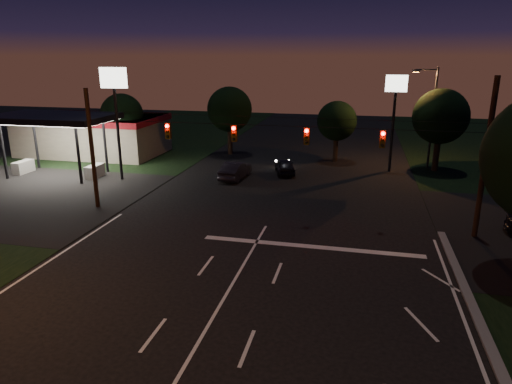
% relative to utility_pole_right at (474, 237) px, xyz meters
% --- Properties ---
extents(ground, '(140.00, 140.00, 0.00)m').
position_rel_utility_pole_right_xyz_m(ground, '(-12.00, -15.00, 0.00)').
color(ground, black).
rests_on(ground, ground).
extents(cross_street_left, '(20.00, 16.00, 0.02)m').
position_rel_utility_pole_right_xyz_m(cross_street_left, '(-32.00, 1.00, 0.00)').
color(cross_street_left, black).
rests_on(cross_street_left, ground).
extents(stop_bar, '(12.00, 0.50, 0.01)m').
position_rel_utility_pole_right_xyz_m(stop_bar, '(-9.00, -3.50, 0.01)').
color(stop_bar, silver).
rests_on(stop_bar, ground).
extents(utility_pole_right, '(0.30, 0.30, 9.00)m').
position_rel_utility_pole_right_xyz_m(utility_pole_right, '(0.00, 0.00, 0.00)').
color(utility_pole_right, black).
rests_on(utility_pole_right, ground).
extents(utility_pole_left, '(0.28, 0.28, 8.00)m').
position_rel_utility_pole_right_xyz_m(utility_pole_left, '(-24.00, 0.00, 0.00)').
color(utility_pole_left, black).
rests_on(utility_pole_left, ground).
extents(signal_span, '(24.00, 0.40, 1.56)m').
position_rel_utility_pole_right_xyz_m(signal_span, '(-12.00, -0.04, 5.50)').
color(signal_span, black).
rests_on(signal_span, ground).
extents(gas_station, '(14.20, 16.10, 5.25)m').
position_rel_utility_pole_right_xyz_m(gas_station, '(-33.86, 15.39, 2.38)').
color(gas_station, gray).
rests_on(gas_station, ground).
extents(pole_sign_left_near, '(2.20, 0.30, 9.10)m').
position_rel_utility_pole_right_xyz_m(pole_sign_left_near, '(-26.00, 7.00, 6.98)').
color(pole_sign_left_near, black).
rests_on(pole_sign_left_near, ground).
extents(pole_sign_right, '(1.80, 0.30, 8.40)m').
position_rel_utility_pole_right_xyz_m(pole_sign_right, '(-4.00, 15.00, 6.24)').
color(pole_sign_right, black).
rests_on(pole_sign_right, ground).
extents(street_light_right_far, '(2.20, 0.35, 9.00)m').
position_rel_utility_pole_right_xyz_m(street_light_right_far, '(-0.76, 17.00, 5.24)').
color(street_light_right_far, black).
rests_on(street_light_right_far, ground).
extents(tree_far_a, '(4.20, 4.20, 6.42)m').
position_rel_utility_pole_right_xyz_m(tree_far_a, '(-29.98, 15.12, 4.26)').
color(tree_far_a, black).
rests_on(tree_far_a, ground).
extents(tree_far_b, '(4.60, 4.60, 6.98)m').
position_rel_utility_pole_right_xyz_m(tree_far_b, '(-19.98, 19.13, 4.61)').
color(tree_far_b, black).
rests_on(tree_far_b, ground).
extents(tree_far_c, '(3.80, 3.80, 5.86)m').
position_rel_utility_pole_right_xyz_m(tree_far_c, '(-8.98, 18.10, 3.90)').
color(tree_far_c, black).
rests_on(tree_far_c, ground).
extents(tree_far_d, '(4.80, 4.80, 7.30)m').
position_rel_utility_pole_right_xyz_m(tree_far_d, '(0.02, 16.13, 4.83)').
color(tree_far_d, black).
rests_on(tree_far_d, ground).
extents(car_oncoming_a, '(2.54, 4.09, 1.30)m').
position_rel_utility_pole_right_xyz_m(car_oncoming_a, '(-13.00, 12.07, 0.65)').
color(car_oncoming_a, black).
rests_on(car_oncoming_a, ground).
extents(car_oncoming_b, '(1.88, 4.52, 1.45)m').
position_rel_utility_pole_right_xyz_m(car_oncoming_b, '(-16.80, 9.44, 0.73)').
color(car_oncoming_b, black).
rests_on(car_oncoming_b, ground).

